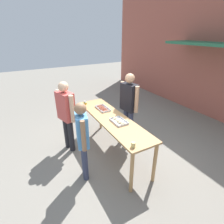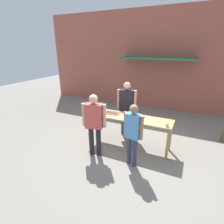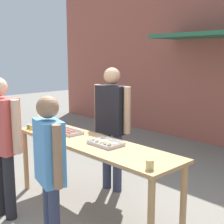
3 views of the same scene
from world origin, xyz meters
name	(u,v)px [view 3 (image 3 of 3)]	position (x,y,z in m)	size (l,w,h in m)	color
ground_plane	(91,211)	(0.00, 0.00, 0.00)	(24.00, 24.00, 0.00)	gray
serving_table	(91,150)	(0.00, 0.00, 0.82)	(2.54, 0.66, 0.94)	tan
food_tray_sausages	(67,132)	(-0.55, 0.03, 0.96)	(0.45, 0.24, 0.04)	silver
food_tray_buns	(106,143)	(0.25, 0.03, 0.96)	(0.40, 0.27, 0.06)	silver
condiment_jar_mustard	(29,126)	(-1.14, -0.22, 0.97)	(0.06, 0.06, 0.06)	#567A38
condiment_jar_ketchup	(32,127)	(-1.06, -0.22, 0.97)	(0.06, 0.06, 0.06)	gold
beer_cup	(150,165)	(1.13, -0.21, 0.99)	(0.08, 0.08, 0.09)	#DBC67A
person_server_behind_table	(112,119)	(-0.31, 0.66, 1.09)	(0.64, 0.30, 1.83)	#333851
person_customer_holding_hotdog	(1,136)	(-0.64, -0.86, 1.04)	(0.63, 0.36, 1.75)	#232328
person_customer_with_cup	(50,163)	(0.43, -0.86, 0.98)	(0.52, 0.29, 1.63)	#333851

